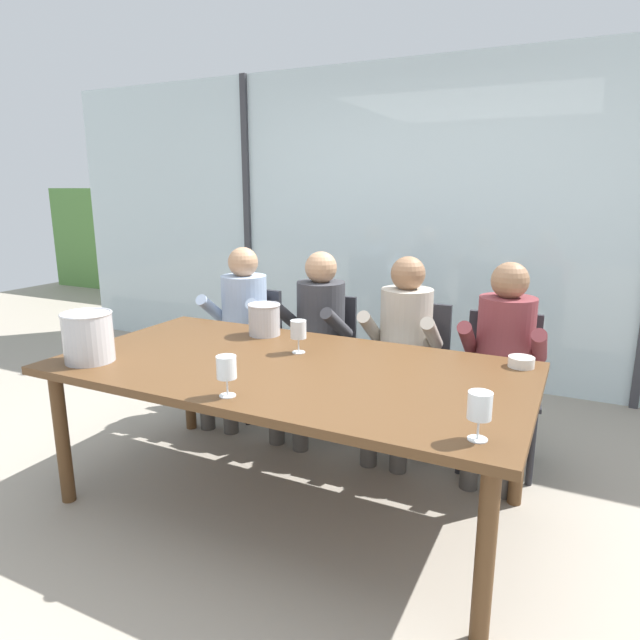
{
  "coord_description": "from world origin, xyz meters",
  "views": [
    {
      "loc": [
        1.26,
        -2.24,
        1.6
      ],
      "look_at": [
        0.0,
        0.35,
        0.9
      ],
      "focal_mm": 30.77,
      "sensor_mm": 36.0,
      "label": 1
    }
  ],
  "objects_px": {
    "chair_near_curtain": "(249,340)",
    "chair_center": "(413,361)",
    "person_maroon_top": "(503,354)",
    "wine_glass_near_bucket": "(298,331)",
    "dining_table": "(289,377)",
    "person_pale_blue_shirt": "(240,321)",
    "ice_bucket_primary": "(88,336)",
    "wine_glass_center_pour": "(226,368)",
    "person_beige_jumper": "(402,342)",
    "tasting_bowl": "(521,362)",
    "wine_glass_by_left_taster": "(480,408)",
    "chair_left_of_center": "(322,351)",
    "chair_right_of_center": "(501,377)",
    "person_charcoal_jacket": "(315,331)",
    "ice_bucket_secondary": "(264,319)"
  },
  "relations": [
    {
      "from": "person_maroon_top",
      "to": "ice_bucket_secondary",
      "type": "bearing_deg",
      "value": -162.09
    },
    {
      "from": "chair_center",
      "to": "wine_glass_center_pour",
      "type": "xyz_separation_m",
      "value": [
        -0.35,
        -1.52,
        0.36
      ]
    },
    {
      "from": "chair_right_of_center",
      "to": "wine_glass_by_left_taster",
      "type": "height_order",
      "value": "wine_glass_by_left_taster"
    },
    {
      "from": "chair_near_curtain",
      "to": "chair_center",
      "type": "bearing_deg",
      "value": 5.64
    },
    {
      "from": "chair_left_of_center",
      "to": "wine_glass_near_bucket",
      "type": "bearing_deg",
      "value": -80.84
    },
    {
      "from": "ice_bucket_secondary",
      "to": "tasting_bowl",
      "type": "bearing_deg",
      "value": 1.37
    },
    {
      "from": "person_charcoal_jacket",
      "to": "person_pale_blue_shirt",
      "type": "bearing_deg",
      "value": -175.02
    },
    {
      "from": "chair_right_of_center",
      "to": "ice_bucket_primary",
      "type": "relative_size",
      "value": 3.5
    },
    {
      "from": "person_charcoal_jacket",
      "to": "person_beige_jumper",
      "type": "xyz_separation_m",
      "value": [
        0.6,
        -0.0,
        0.0
      ]
    },
    {
      "from": "wine_glass_by_left_taster",
      "to": "tasting_bowl",
      "type": "bearing_deg",
      "value": 87.37
    },
    {
      "from": "person_pale_blue_shirt",
      "to": "wine_glass_center_pour",
      "type": "height_order",
      "value": "person_pale_blue_shirt"
    },
    {
      "from": "ice_bucket_secondary",
      "to": "person_maroon_top",
      "type": "bearing_deg",
      "value": 18.82
    },
    {
      "from": "person_charcoal_jacket",
      "to": "chair_near_curtain",
      "type": "bearing_deg",
      "value": 172.17
    },
    {
      "from": "chair_near_curtain",
      "to": "person_maroon_top",
      "type": "xyz_separation_m",
      "value": [
        1.79,
        -0.14,
        0.17
      ]
    },
    {
      "from": "wine_glass_by_left_taster",
      "to": "wine_glass_near_bucket",
      "type": "height_order",
      "value": "same"
    },
    {
      "from": "chair_right_of_center",
      "to": "person_charcoal_jacket",
      "type": "height_order",
      "value": "person_charcoal_jacket"
    },
    {
      "from": "chair_right_of_center",
      "to": "person_maroon_top",
      "type": "distance_m",
      "value": 0.21
    },
    {
      "from": "person_maroon_top",
      "to": "wine_glass_near_bucket",
      "type": "bearing_deg",
      "value": -145.55
    },
    {
      "from": "person_maroon_top",
      "to": "wine_glass_near_bucket",
      "type": "xyz_separation_m",
      "value": [
        -0.95,
        -0.67,
        0.18
      ]
    },
    {
      "from": "person_maroon_top",
      "to": "tasting_bowl",
      "type": "relative_size",
      "value": 9.64
    },
    {
      "from": "person_maroon_top",
      "to": "wine_glass_center_pour",
      "type": "relative_size",
      "value": 6.89
    },
    {
      "from": "person_maroon_top",
      "to": "ice_bucket_primary",
      "type": "height_order",
      "value": "person_maroon_top"
    },
    {
      "from": "chair_left_of_center",
      "to": "person_beige_jumper",
      "type": "relative_size",
      "value": 0.73
    },
    {
      "from": "wine_glass_near_bucket",
      "to": "tasting_bowl",
      "type": "bearing_deg",
      "value": 13.67
    },
    {
      "from": "ice_bucket_secondary",
      "to": "ice_bucket_primary",
      "type": "bearing_deg",
      "value": -122.26
    },
    {
      "from": "person_pale_blue_shirt",
      "to": "ice_bucket_primary",
      "type": "distance_m",
      "value": 1.28
    },
    {
      "from": "dining_table",
      "to": "wine_glass_center_pour",
      "type": "bearing_deg",
      "value": -93.07
    },
    {
      "from": "chair_left_of_center",
      "to": "person_charcoal_jacket",
      "type": "height_order",
      "value": "person_charcoal_jacket"
    },
    {
      "from": "chair_right_of_center",
      "to": "person_beige_jumper",
      "type": "bearing_deg",
      "value": -175.22
    },
    {
      "from": "chair_left_of_center",
      "to": "wine_glass_near_bucket",
      "type": "height_order",
      "value": "wine_glass_near_bucket"
    },
    {
      "from": "chair_left_of_center",
      "to": "person_maroon_top",
      "type": "bearing_deg",
      "value": -14.18
    },
    {
      "from": "person_pale_blue_shirt",
      "to": "person_maroon_top",
      "type": "height_order",
      "value": "same"
    },
    {
      "from": "person_charcoal_jacket",
      "to": "ice_bucket_secondary",
      "type": "relative_size",
      "value": 6.19
    },
    {
      "from": "person_maroon_top",
      "to": "wine_glass_by_left_taster",
      "type": "distance_m",
      "value": 1.33
    },
    {
      "from": "chair_near_curtain",
      "to": "person_charcoal_jacket",
      "type": "relative_size",
      "value": 0.73
    },
    {
      "from": "wine_glass_center_pour",
      "to": "chair_right_of_center",
      "type": "bearing_deg",
      "value": 58.23
    },
    {
      "from": "dining_table",
      "to": "wine_glass_near_bucket",
      "type": "xyz_separation_m",
      "value": [
        -0.05,
        0.2,
        0.18
      ]
    },
    {
      "from": "person_beige_jumper",
      "to": "tasting_bowl",
      "type": "height_order",
      "value": "person_beige_jumper"
    },
    {
      "from": "chair_right_of_center",
      "to": "person_maroon_top",
      "type": "xyz_separation_m",
      "value": [
        0.01,
        -0.11,
        0.17
      ]
    },
    {
      "from": "chair_near_curtain",
      "to": "wine_glass_center_pour",
      "type": "height_order",
      "value": "wine_glass_center_pour"
    },
    {
      "from": "dining_table",
      "to": "ice_bucket_primary",
      "type": "xyz_separation_m",
      "value": [
        -0.92,
        -0.39,
        0.19
      ]
    },
    {
      "from": "person_charcoal_jacket",
      "to": "dining_table",
      "type": "bearing_deg",
      "value": -66.49
    },
    {
      "from": "dining_table",
      "to": "person_maroon_top",
      "type": "relative_size",
      "value": 1.92
    },
    {
      "from": "person_beige_jumper",
      "to": "chair_near_curtain",
      "type": "bearing_deg",
      "value": 171.68
    },
    {
      "from": "wine_glass_center_pour",
      "to": "wine_glass_near_bucket",
      "type": "bearing_deg",
      "value": 92.35
    },
    {
      "from": "person_maroon_top",
      "to": "tasting_bowl",
      "type": "xyz_separation_m",
      "value": [
        0.14,
        -0.41,
        0.09
      ]
    },
    {
      "from": "wine_glass_by_left_taster",
      "to": "chair_right_of_center",
      "type": "bearing_deg",
      "value": 94.36
    },
    {
      "from": "chair_left_of_center",
      "to": "chair_center",
      "type": "relative_size",
      "value": 1.0
    },
    {
      "from": "chair_left_of_center",
      "to": "person_charcoal_jacket",
      "type": "relative_size",
      "value": 0.73
    },
    {
      "from": "person_pale_blue_shirt",
      "to": "ice_bucket_primary",
      "type": "height_order",
      "value": "person_pale_blue_shirt"
    }
  ]
}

